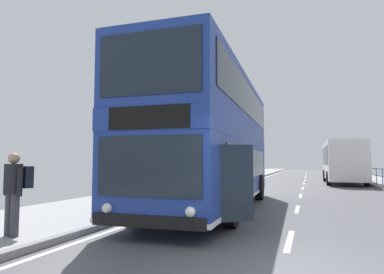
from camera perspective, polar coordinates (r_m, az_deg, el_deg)
The scene contains 3 objects.
double_decker_bus_main at distance 11.56m, azimuth 3.52°, elevation -0.49°, with size 3.44×10.67×4.48m.
background_bus_far_lane at distance 27.58m, azimuth 24.14°, elevation -3.72°, with size 2.61×9.04×3.05m.
pedestrian_with_backpack at distance 7.57m, azimuth -27.80°, elevation -7.52°, with size 0.55×0.57×1.63m.
Camera 1 is at (0.42, -4.61, 1.58)m, focal length 31.51 mm.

